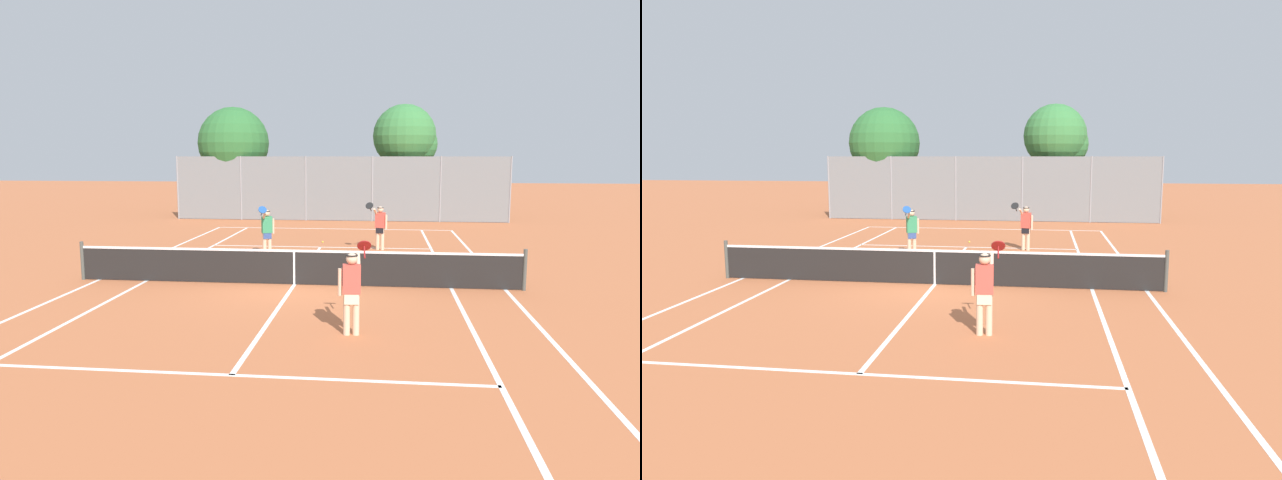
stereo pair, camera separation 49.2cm
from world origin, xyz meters
The scene contains 11 objects.
ground_plane centered at (0.00, 0.00, 0.00)m, with size 120.00×120.00×0.00m, color #BC663D.
court_line_markings centered at (0.00, 0.00, 0.00)m, with size 11.10×23.90×0.01m.
tennis_net centered at (0.00, 0.00, 0.51)m, with size 12.00×0.10×1.07m.
player_near_side centered at (1.76, -4.13, 0.93)m, with size 0.62×0.77×1.77m.
player_far_left centered at (-1.59, 4.19, 0.93)m, with size 0.44×0.89×1.77m.
player_far_right centered at (2.23, 6.00, 0.93)m, with size 0.80×0.71×1.77m.
loose_tennis_ball_0 centered at (0.22, 0.85, 0.03)m, with size 0.07×0.07×0.07m, color #D1DB33.
loose_tennis_ball_1 centered at (-0.03, 7.51, 0.03)m, with size 0.07×0.07×0.07m, color #D1DB33.
back_fence centered at (0.00, 15.28, 1.70)m, with size 17.66×0.08×3.41m.
tree_behind_left centered at (-6.15, 16.91, 4.01)m, with size 3.98×3.98×6.13m.
tree_behind_right centered at (3.59, 17.09, 4.36)m, with size 3.52×3.43×6.20m.
Camera 1 is at (2.32, -14.74, 3.42)m, focal length 32.00 mm.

